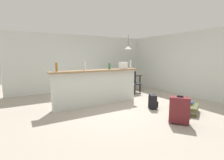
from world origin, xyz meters
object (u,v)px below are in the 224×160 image
bottle_amber (56,67)px  dining_chair_far_side (121,78)px  suitcase_flat_olive (188,109)px  bottle_green (109,66)px  pendant_lamp (128,48)px  bottle_clear (131,64)px  grocery_bag (123,65)px  backpack_black (153,102)px  suitcase_upright_maroon (179,110)px  dining_chair_near_partition (134,81)px  book_stack (188,103)px  dining_table (127,77)px  bottle_white (85,66)px

bottle_amber → dining_chair_far_side: (3.33, 1.75, -0.75)m
dining_chair_far_side → suitcase_flat_olive: size_ratio=1.05×
bottle_green → bottle_amber: bearing=177.5°
dining_chair_far_side → pendant_lamp: bearing=-89.2°
bottle_clear → suitcase_flat_olive: bottle_clear is taller
grocery_bag → dining_chair_far_side: bearing=58.6°
bottle_green → backpack_black: (0.82, -1.20, -1.03)m
suitcase_upright_maroon → dining_chair_near_partition: bearing=71.7°
backpack_black → grocery_bag: bearing=103.1°
grocery_bag → pendant_lamp: size_ratio=0.38×
suitcase_upright_maroon → backpack_black: size_ratio=1.60×
bottle_clear → grocery_bag: size_ratio=1.10×
grocery_bag → dining_chair_far_side: grocery_bag is taller
bottle_amber → dining_chair_far_side: 3.83m
grocery_bag → suitcase_flat_olive: (0.87, -1.96, -1.14)m
bottle_clear → backpack_black: 1.55m
bottle_green → backpack_black: bottle_green is taller
grocery_bag → dining_chair_near_partition: (1.02, 0.73, -0.73)m
bottle_clear → suitcase_flat_olive: bearing=-72.0°
suitcase_upright_maroon → book_stack: bearing=23.8°
dining_chair_far_side → pendant_lamp: 1.52m
bottle_amber → suitcase_flat_olive: bearing=-33.4°
bottle_amber → bottle_green: bearing=-2.5°
book_stack → suitcase_upright_maroon: bearing=-156.2°
dining_chair_near_partition → book_stack: 2.68m
bottle_clear → dining_table: size_ratio=0.26×
dining_table → grocery_bag: bearing=-129.4°
grocery_bag → pendant_lamp: pendant_lamp is taller
bottle_white → backpack_black: size_ratio=0.60×
backpack_black → suitcase_upright_maroon: bearing=-103.4°
suitcase_flat_olive → grocery_bag: bearing=113.9°
bottle_amber → bottle_green: (1.67, -0.07, -0.02)m
bottle_green → bottle_clear: bearing=-5.9°
dining_chair_near_partition → backpack_black: (-0.74, -1.93, -0.31)m
dining_chair_near_partition → bottle_clear: bearing=-133.3°
grocery_bag → backpack_black: 1.61m
suitcase_flat_olive → bottle_green: bearing=125.7°
bottle_green → suitcase_upright_maroon: size_ratio=0.30×
suitcase_upright_maroon → suitcase_flat_olive: bearing=23.1°
bottle_clear → dining_table: bearing=59.8°
dining_table → suitcase_flat_olive: 3.29m
pendant_lamp → backpack_black: (-0.84, -2.49, -1.73)m
pendant_lamp → backpack_black: bearing=-108.7°
dining_chair_far_side → suitcase_upright_maroon: dining_chair_far_side is taller
bottle_clear → dining_chair_far_side: (0.85, 1.90, -0.76)m
bottle_clear → dining_chair_near_partition: size_ratio=0.31×
bottle_white → backpack_black: (1.69, -1.17, -1.06)m
dining_chair_far_side → bottle_green: bearing=-132.3°
bottle_green → dining_chair_far_side: size_ratio=0.22×
dining_chair_far_side → pendant_lamp: (0.01, -0.53, 1.42)m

